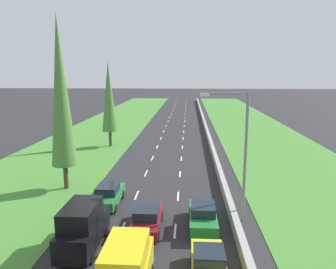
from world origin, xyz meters
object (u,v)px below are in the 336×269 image
at_px(green_sedan_right_lane, 203,216).
at_px(street_light_mast, 241,148).
at_px(poplar_tree_third, 109,97).
at_px(black_van_left_lane, 83,226).
at_px(poplar_tree_second, 61,92).
at_px(maroon_sedan_centre_lane, 147,219).
at_px(yellow_hatchback_right_lane, 208,264).
at_px(green_sedan_left_lane, 108,195).

xyz_separation_m(green_sedan_right_lane, street_light_mast, (2.48, 1.17, 4.42)).
relative_size(green_sedan_right_lane, poplar_tree_third, 0.38).
relative_size(black_van_left_lane, poplar_tree_second, 0.33).
bearing_deg(green_sedan_right_lane, maroon_sedan_centre_lane, -168.80).
bearing_deg(poplar_tree_second, black_van_left_lane, -63.93).
distance_m(yellow_hatchback_right_lane, poplar_tree_third, 31.85).
height_order(black_van_left_lane, street_light_mast, street_light_mast).
bearing_deg(green_sedan_left_lane, maroon_sedan_centre_lane, -47.98).
distance_m(poplar_tree_second, poplar_tree_third, 16.86).
distance_m(maroon_sedan_centre_lane, street_light_mast, 7.80).
bearing_deg(poplar_tree_third, maroon_sedan_centre_lane, -71.08).
height_order(yellow_hatchback_right_lane, poplar_tree_third, poplar_tree_third).
relative_size(poplar_tree_second, street_light_mast, 1.67).
bearing_deg(black_van_left_lane, poplar_tree_third, 100.32).
bearing_deg(poplar_tree_third, black_van_left_lane, -79.68).
relative_size(green_sedan_left_lane, poplar_tree_second, 0.30).
bearing_deg(green_sedan_right_lane, yellow_hatchback_right_lane, -89.57).
distance_m(black_van_left_lane, street_light_mast, 11.17).
distance_m(poplar_tree_second, street_light_mast, 15.64).
relative_size(yellow_hatchback_right_lane, green_sedan_right_lane, 0.87).
relative_size(maroon_sedan_centre_lane, green_sedan_right_lane, 1.00).
xyz_separation_m(black_van_left_lane, green_sedan_right_lane, (7.07, 3.15, -0.59)).
height_order(black_van_left_lane, green_sedan_right_lane, black_van_left_lane).
distance_m(black_van_left_lane, poplar_tree_second, 12.95).
relative_size(maroon_sedan_centre_lane, poplar_tree_third, 0.38).
bearing_deg(poplar_tree_second, poplar_tree_third, 90.26).
bearing_deg(black_van_left_lane, street_light_mast, 24.32).
distance_m(maroon_sedan_centre_lane, green_sedan_left_lane, 5.29).
relative_size(poplar_tree_second, poplar_tree_third, 1.28).
bearing_deg(poplar_tree_second, street_light_mast, -20.60).
bearing_deg(green_sedan_left_lane, poplar_tree_third, 103.15).
distance_m(black_van_left_lane, green_sedan_right_lane, 7.77).
bearing_deg(poplar_tree_second, yellow_hatchback_right_lane, -45.61).
bearing_deg(street_light_mast, black_van_left_lane, -155.68).
bearing_deg(street_light_mast, poplar_tree_third, 122.99).
relative_size(yellow_hatchback_right_lane, street_light_mast, 0.43).
relative_size(maroon_sedan_centre_lane, street_light_mast, 0.50).
bearing_deg(poplar_tree_third, green_sedan_left_lane, -76.85).
bearing_deg(street_light_mast, yellow_hatchback_right_lane, -109.93).
distance_m(green_sedan_right_lane, street_light_mast, 5.20).
bearing_deg(poplar_tree_third, poplar_tree_second, -89.74).
distance_m(green_sedan_right_lane, poplar_tree_second, 15.57).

